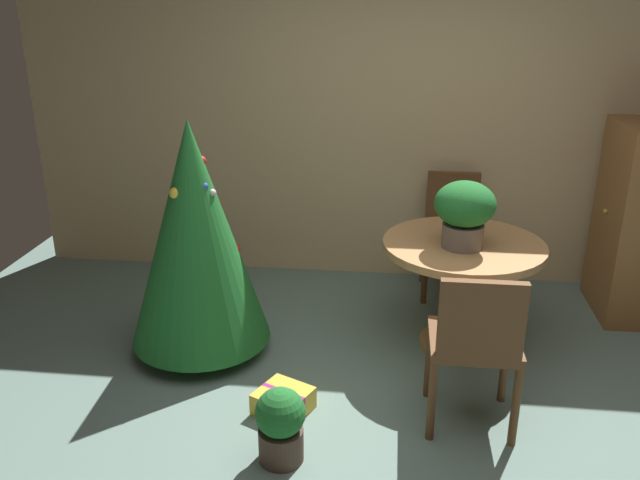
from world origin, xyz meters
name	(u,v)px	position (x,y,z in m)	size (l,w,h in m)	color
ground_plane	(401,440)	(0.00, 0.00, 0.00)	(6.60, 6.60, 0.00)	slate
back_wall_panel	(409,115)	(0.00, 2.20, 1.30)	(6.00, 0.10, 2.60)	tan
round_dining_table	(461,274)	(0.36, 1.03, 0.51)	(1.01, 1.01, 0.72)	#B27F4C
flower_vase	(465,210)	(0.34, 0.96, 0.96)	(0.36, 0.36, 0.41)	#665B51
wooden_chair_near	(476,340)	(0.36, 0.16, 0.53)	(0.46, 0.43, 0.91)	brown
wooden_chair_far	(452,226)	(0.36, 1.90, 0.52)	(0.44, 0.43, 0.91)	brown
holiday_tree	(195,234)	(-1.28, 0.79, 0.80)	(0.88, 0.88, 1.50)	brown
gift_box_gold	(283,401)	(-0.65, 0.18, 0.06)	(0.36, 0.35, 0.13)	gold
wooden_cabinet	(640,222)	(1.61, 1.68, 0.68)	(0.49, 0.66, 1.37)	brown
potted_plant	(281,424)	(-0.59, -0.21, 0.21)	(0.25, 0.25, 0.40)	#4C382D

